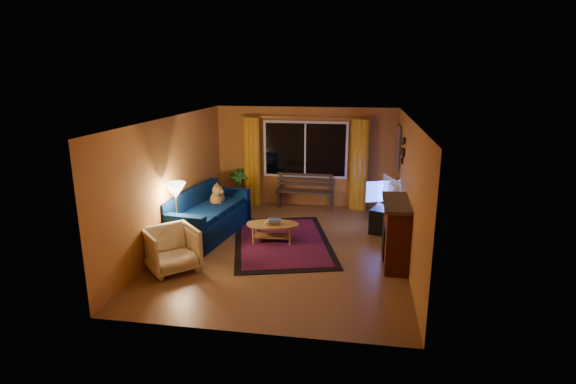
% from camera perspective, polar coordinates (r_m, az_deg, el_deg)
% --- Properties ---
extents(floor, '(4.50, 6.00, 0.02)m').
position_cam_1_polar(floor, '(8.84, -0.32, -7.16)').
color(floor, brown).
rests_on(floor, ground).
extents(ceiling, '(4.50, 6.00, 0.02)m').
position_cam_1_polar(ceiling, '(8.23, -0.34, 9.34)').
color(ceiling, white).
rests_on(ceiling, ground).
extents(wall_back, '(4.50, 0.02, 2.50)m').
position_cam_1_polar(wall_back, '(11.35, 2.22, 4.46)').
color(wall_back, '#B47132').
rests_on(wall_back, ground).
extents(wall_left, '(0.02, 6.00, 2.50)m').
position_cam_1_polar(wall_left, '(9.09, -14.53, 1.33)').
color(wall_left, '#B47132').
rests_on(wall_left, ground).
extents(wall_right, '(0.02, 6.00, 2.50)m').
position_cam_1_polar(wall_right, '(8.38, 15.10, 0.15)').
color(wall_right, '#B47132').
rests_on(wall_right, ground).
extents(window, '(2.00, 0.02, 1.30)m').
position_cam_1_polar(window, '(11.26, 2.19, 5.40)').
color(window, black).
rests_on(window, wall_back).
extents(curtain_rod, '(3.20, 0.03, 0.03)m').
position_cam_1_polar(curtain_rod, '(11.11, 2.20, 9.44)').
color(curtain_rod, '#BF8C3F').
rests_on(curtain_rod, wall_back).
extents(curtain_left, '(0.36, 0.36, 2.24)m').
position_cam_1_polar(curtain_left, '(11.50, -4.57, 3.89)').
color(curtain_left, orange).
rests_on(curtain_left, ground).
extents(curtain_right, '(0.36, 0.36, 2.24)m').
position_cam_1_polar(curtain_right, '(11.17, 9.03, 3.43)').
color(curtain_right, orange).
rests_on(curtain_right, ground).
extents(bench, '(1.43, 0.42, 0.43)m').
position_cam_1_polar(bench, '(11.34, 2.06, -0.94)').
color(bench, '#352A20').
rests_on(bench, ground).
extents(potted_plant, '(0.65, 0.65, 0.92)m').
position_cam_1_polar(potted_plant, '(11.60, -6.26, 0.61)').
color(potted_plant, '#235B1E').
rests_on(potted_plant, ground).
extents(sofa, '(1.32, 2.44, 0.94)m').
position_cam_1_polar(sofa, '(9.54, -10.19, -2.64)').
color(sofa, '#031439').
rests_on(sofa, ground).
extents(dog, '(0.44, 0.51, 0.46)m').
position_cam_1_polar(dog, '(9.94, -8.98, -0.53)').
color(dog, brown).
rests_on(dog, sofa).
extents(armchair, '(1.11, 1.11, 0.83)m').
position_cam_1_polar(armchair, '(8.00, -14.58, -6.80)').
color(armchair, beige).
rests_on(armchair, ground).
extents(floor_lamp, '(0.28, 0.28, 1.32)m').
position_cam_1_polar(floor_lamp, '(8.74, -13.90, -3.19)').
color(floor_lamp, '#BF8C3F').
rests_on(floor_lamp, ground).
extents(rug, '(2.60, 3.37, 0.02)m').
position_cam_1_polar(rug, '(9.13, -0.77, -6.28)').
color(rug, maroon).
rests_on(rug, ground).
extents(coffee_table, '(1.14, 1.14, 0.38)m').
position_cam_1_polar(coffee_table, '(9.09, -1.96, -5.16)').
color(coffee_table, '#A87B36').
rests_on(coffee_table, ground).
extents(tv_console, '(0.81, 1.35, 0.53)m').
position_cam_1_polar(tv_console, '(10.12, 12.44, -2.95)').
color(tv_console, black).
rests_on(tv_console, ground).
extents(television, '(0.46, 0.98, 0.57)m').
position_cam_1_polar(television, '(9.97, 12.62, 0.08)').
color(television, black).
rests_on(television, tv_console).
extents(fireplace, '(0.40, 1.20, 1.10)m').
position_cam_1_polar(fireplace, '(8.18, 13.56, -5.24)').
color(fireplace, maroon).
rests_on(fireplace, ground).
extents(mirror_cluster, '(0.06, 0.60, 0.56)m').
position_cam_1_polar(mirror_cluster, '(9.53, 14.30, 5.34)').
color(mirror_cluster, black).
rests_on(mirror_cluster, wall_right).
extents(painting, '(0.04, 0.76, 0.96)m').
position_cam_1_polar(painting, '(10.68, 13.81, 5.55)').
color(painting, orange).
rests_on(painting, wall_right).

